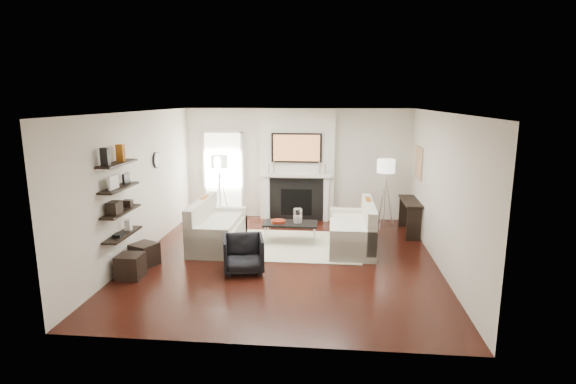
# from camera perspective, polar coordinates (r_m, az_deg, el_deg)

# --- Properties ---
(room_envelope) EXTENTS (6.00, 6.00, 6.00)m
(room_envelope) POSITION_cam_1_polar(r_m,az_deg,el_deg) (8.09, -0.41, 0.52)
(room_envelope) COLOR black
(room_envelope) RESTS_ON ground
(chimney_breast) EXTENTS (1.80, 0.25, 2.70)m
(chimney_breast) POSITION_cam_1_polar(r_m,az_deg,el_deg) (10.91, 1.15, 3.47)
(chimney_breast) COLOR silver
(chimney_breast) RESTS_ON floor
(fireplace_surround) EXTENTS (1.30, 0.02, 1.04)m
(fireplace_surround) POSITION_cam_1_polar(r_m,az_deg,el_deg) (10.93, 1.08, -0.94)
(fireplace_surround) COLOR black
(fireplace_surround) RESTS_ON floor
(firebox) EXTENTS (0.75, 0.02, 0.65)m
(firebox) POSITION_cam_1_polar(r_m,az_deg,el_deg) (10.94, 1.08, -1.30)
(firebox) COLOR black
(firebox) RESTS_ON floor
(mantel_pilaster_l) EXTENTS (0.12, 0.08, 1.10)m
(mantel_pilaster_l) POSITION_cam_1_polar(r_m,az_deg,el_deg) (10.97, -2.68, -0.74)
(mantel_pilaster_l) COLOR white
(mantel_pilaster_l) RESTS_ON floor
(mantel_pilaster_r) EXTENTS (0.12, 0.08, 1.10)m
(mantel_pilaster_r) POSITION_cam_1_polar(r_m,az_deg,el_deg) (10.87, 4.86, -0.90)
(mantel_pilaster_r) COLOR white
(mantel_pilaster_r) RESTS_ON floor
(mantel_shelf) EXTENTS (1.70, 0.18, 0.07)m
(mantel_shelf) POSITION_cam_1_polar(r_m,az_deg,el_deg) (10.77, 1.07, 2.12)
(mantel_shelf) COLOR white
(mantel_shelf) RESTS_ON chimney_breast
(tv_body) EXTENTS (1.20, 0.06, 0.70)m
(tv_body) POSITION_cam_1_polar(r_m,az_deg,el_deg) (10.70, 1.10, 5.62)
(tv_body) COLOR black
(tv_body) RESTS_ON chimney_breast
(tv_screen) EXTENTS (1.10, 0.00, 0.62)m
(tv_screen) POSITION_cam_1_polar(r_m,az_deg,el_deg) (10.67, 1.08, 5.61)
(tv_screen) COLOR #BF723F
(tv_screen) RESTS_ON tv_body
(candlestick_l_tall) EXTENTS (0.04, 0.04, 0.30)m
(candlestick_l_tall) POSITION_cam_1_polar(r_m,az_deg,el_deg) (10.80, -1.83, 3.14)
(candlestick_l_tall) COLOR silver
(candlestick_l_tall) RESTS_ON mantel_shelf
(candlestick_l_short) EXTENTS (0.04, 0.04, 0.24)m
(candlestick_l_short) POSITION_cam_1_polar(r_m,az_deg,el_deg) (10.82, -2.52, 2.99)
(candlestick_l_short) COLOR silver
(candlestick_l_short) RESTS_ON mantel_shelf
(candlestick_r_tall) EXTENTS (0.04, 0.04, 0.30)m
(candlestick_r_tall) POSITION_cam_1_polar(r_m,az_deg,el_deg) (10.72, 4.02, 3.05)
(candlestick_r_tall) COLOR silver
(candlestick_r_tall) RESTS_ON mantel_shelf
(candlestick_r_short) EXTENTS (0.04, 0.04, 0.24)m
(candlestick_r_short) POSITION_cam_1_polar(r_m,az_deg,el_deg) (10.72, 4.71, 2.88)
(candlestick_r_short) COLOR silver
(candlestick_r_short) RESTS_ON mantel_shelf
(hallway_panel) EXTENTS (0.90, 0.02, 2.10)m
(hallway_panel) POSITION_cam_1_polar(r_m,az_deg,el_deg) (11.35, -8.17, 2.14)
(hallway_panel) COLOR white
(hallway_panel) RESTS_ON floor
(door_trim_l) EXTENTS (0.06, 0.06, 2.16)m
(door_trim_l) POSITION_cam_1_polar(r_m,az_deg,el_deg) (11.45, -10.53, 2.15)
(door_trim_l) COLOR white
(door_trim_l) RESTS_ON floor
(door_trim_r) EXTENTS (0.06, 0.06, 2.16)m
(door_trim_r) POSITION_cam_1_polar(r_m,az_deg,el_deg) (11.23, -5.81, 2.10)
(door_trim_r) COLOR white
(door_trim_r) RESTS_ON floor
(door_trim_top) EXTENTS (1.02, 0.06, 0.06)m
(door_trim_top) POSITION_cam_1_polar(r_m,az_deg,el_deg) (11.20, -8.36, 7.58)
(door_trim_top) COLOR white
(door_trim_top) RESTS_ON wall_back
(rug) EXTENTS (2.60, 2.00, 0.01)m
(rug) POSITION_cam_1_polar(r_m,az_deg,el_deg) (9.19, 0.85, -6.76)
(rug) COLOR beige
(rug) RESTS_ON floor
(loveseat_left_base) EXTENTS (0.85, 1.80, 0.42)m
(loveseat_left_base) POSITION_cam_1_polar(r_m,az_deg,el_deg) (9.26, -8.85, -5.44)
(loveseat_left_base) COLOR beige
(loveseat_left_base) RESTS_ON floor
(loveseat_left_back) EXTENTS (0.18, 1.80, 0.80)m
(loveseat_left_back) POSITION_cam_1_polar(r_m,az_deg,el_deg) (9.26, -10.93, -3.48)
(loveseat_left_back) COLOR beige
(loveseat_left_back) RESTS_ON floor
(loveseat_left_arm_n) EXTENTS (0.85, 0.18, 0.60)m
(loveseat_left_arm_n) POSITION_cam_1_polar(r_m,az_deg,el_deg) (8.49, -10.22, -6.46)
(loveseat_left_arm_n) COLOR beige
(loveseat_left_arm_n) RESTS_ON floor
(loveseat_left_arm_s) EXTENTS (0.85, 0.18, 0.60)m
(loveseat_left_arm_s) POSITION_cam_1_polar(r_m,az_deg,el_deg) (9.99, -7.73, -3.58)
(loveseat_left_arm_s) COLOR beige
(loveseat_left_arm_s) RESTS_ON floor
(loveseat_left_cushion) EXTENTS (0.63, 1.44, 0.10)m
(loveseat_left_cushion) POSITION_cam_1_polar(r_m,az_deg,el_deg) (9.17, -8.60, -3.90)
(loveseat_left_cushion) COLOR beige
(loveseat_left_cushion) RESTS_ON loveseat_left_base
(pillow_left_orange) EXTENTS (0.10, 0.42, 0.42)m
(pillow_left_orange) POSITION_cam_1_polar(r_m,az_deg,el_deg) (9.49, -10.47, -1.82)
(pillow_left_orange) COLOR #945112
(pillow_left_orange) RESTS_ON loveseat_left_cushion
(pillow_left_charcoal) EXTENTS (0.10, 0.40, 0.40)m
(pillow_left_charcoal) POSITION_cam_1_polar(r_m,az_deg,el_deg) (8.93, -11.51, -2.78)
(pillow_left_charcoal) COLOR black
(pillow_left_charcoal) RESTS_ON loveseat_left_cushion
(loveseat_right_base) EXTENTS (0.85, 1.80, 0.42)m
(loveseat_right_base) POSITION_cam_1_polar(r_m,az_deg,el_deg) (9.10, 8.01, -5.72)
(loveseat_right_base) COLOR beige
(loveseat_right_base) RESTS_ON floor
(loveseat_right_back) EXTENTS (0.18, 1.80, 0.80)m
(loveseat_right_back) POSITION_cam_1_polar(r_m,az_deg,el_deg) (9.03, 10.19, -3.84)
(loveseat_right_back) COLOR beige
(loveseat_right_back) RESTS_ON floor
(loveseat_right_arm_n) EXTENTS (0.85, 0.18, 0.60)m
(loveseat_right_arm_n) POSITION_cam_1_polar(r_m,az_deg,el_deg) (8.30, 8.25, -6.81)
(loveseat_right_arm_n) COLOR beige
(loveseat_right_arm_n) RESTS_ON floor
(loveseat_right_arm_s) EXTENTS (0.85, 0.18, 0.60)m
(loveseat_right_arm_s) POSITION_cam_1_polar(r_m,az_deg,el_deg) (9.85, 7.83, -3.81)
(loveseat_right_arm_s) COLOR beige
(loveseat_right_arm_s) RESTS_ON floor
(loveseat_right_cushion) EXTENTS (0.63, 1.44, 0.10)m
(loveseat_right_cushion) POSITION_cam_1_polar(r_m,az_deg,el_deg) (9.02, 7.74, -4.14)
(loveseat_right_cushion) COLOR beige
(loveseat_right_cushion) RESTS_ON loveseat_right_base
(pillow_right_orange) EXTENTS (0.10, 0.42, 0.42)m
(pillow_right_orange) POSITION_cam_1_polar(r_m,az_deg,el_deg) (9.27, 10.09, -2.13)
(pillow_right_orange) COLOR #945112
(pillow_right_orange) RESTS_ON loveseat_right_cushion
(pillow_right_charcoal) EXTENTS (0.10, 0.40, 0.40)m
(pillow_right_charcoal) POSITION_cam_1_polar(r_m,az_deg,el_deg) (8.69, 10.39, -3.14)
(pillow_right_charcoal) COLOR black
(pillow_right_charcoal) RESTS_ON loveseat_right_cushion
(coffee_table) EXTENTS (1.10, 0.55, 0.04)m
(coffee_table) POSITION_cam_1_polar(r_m,az_deg,el_deg) (9.28, 0.31, -4.04)
(coffee_table) COLOR black
(coffee_table) RESTS_ON floor
(coffee_leg_nw) EXTENTS (0.02, 0.02, 0.38)m
(coffee_leg_nw) POSITION_cam_1_polar(r_m,az_deg,el_deg) (9.18, -2.94, -5.59)
(coffee_leg_nw) COLOR silver
(coffee_leg_nw) RESTS_ON floor
(coffee_leg_ne) EXTENTS (0.02, 0.02, 0.38)m
(coffee_leg_ne) POSITION_cam_1_polar(r_m,az_deg,el_deg) (9.10, 3.33, -5.76)
(coffee_leg_ne) COLOR silver
(coffee_leg_ne) RESTS_ON floor
(coffee_leg_sw) EXTENTS (0.02, 0.02, 0.38)m
(coffee_leg_sw) POSITION_cam_1_polar(r_m,az_deg,el_deg) (9.60, -2.56, -4.80)
(coffee_leg_sw) COLOR silver
(coffee_leg_sw) RESTS_ON floor
(coffee_leg_se) EXTENTS (0.02, 0.02, 0.38)m
(coffee_leg_se) POSITION_cam_1_polar(r_m,az_deg,el_deg) (9.52, 3.44, -4.97)
(coffee_leg_se) COLOR silver
(coffee_leg_se) RESTS_ON floor
(hurricane_glass) EXTENTS (0.18, 0.18, 0.32)m
(hurricane_glass) POSITION_cam_1_polar(r_m,az_deg,el_deg) (9.22, 1.24, -3.11)
(hurricane_glass) COLOR white
(hurricane_glass) RESTS_ON coffee_table
(hurricane_candle) EXTENTS (0.11, 0.11, 0.17)m
(hurricane_candle) POSITION_cam_1_polar(r_m,az_deg,el_deg) (9.24, 1.24, -3.50)
(hurricane_candle) COLOR white
(hurricane_candle) RESTS_ON coffee_table
(copper_bowl) EXTENTS (0.30, 0.30, 0.05)m
(copper_bowl) POSITION_cam_1_polar(r_m,az_deg,el_deg) (9.29, -1.23, -3.73)
(copper_bowl) COLOR #B33A1D
(copper_bowl) RESTS_ON coffee_table
(armchair) EXTENTS (0.80, 0.76, 0.69)m
(armchair) POSITION_cam_1_polar(r_m,az_deg,el_deg) (7.80, -5.67, -7.63)
(armchair) COLOR black
(armchair) RESTS_ON floor
(lamp_left_post) EXTENTS (0.02, 0.02, 1.20)m
(lamp_left_post) POSITION_cam_1_polar(r_m,az_deg,el_deg) (11.05, -8.59, -0.51)
(lamp_left_post) COLOR silver
(lamp_left_post) RESTS_ON floor
(lamp_left_shade) EXTENTS (0.40, 0.40, 0.30)m
(lamp_left_shade) POSITION_cam_1_polar(r_m,az_deg,el_deg) (10.91, -8.73, 3.86)
(lamp_left_shade) COLOR white
(lamp_left_shade) RESTS_ON lamp_left_post
(lamp_left_leg_a) EXTENTS (0.25, 0.02, 1.23)m
(lamp_left_leg_a) POSITION_cam_1_polar(r_m,az_deg,el_deg) (11.03, -8.03, -0.52)
(lamp_left_leg_a) COLOR silver
(lamp_left_leg_a) RESTS_ON floor
(lamp_left_leg_b) EXTENTS (0.14, 0.22, 1.23)m
(lamp_left_leg_b) POSITION_cam_1_polar(r_m,az_deg,el_deg) (11.16, -8.75, -0.40)
(lamp_left_leg_b) COLOR silver
(lamp_left_leg_b) RESTS_ON floor
(lamp_left_leg_c) EXTENTS (0.14, 0.22, 1.23)m
(lamp_left_leg_c) POSITION_cam_1_polar(r_m,az_deg,el_deg) (10.98, -8.99, -0.60)
(lamp_left_leg_c) COLOR silver
(lamp_left_leg_c) RESTS_ON floor
(lamp_right_post) EXTENTS (0.02, 0.02, 1.20)m
(lamp_right_post) POSITION_cam_1_polar(r_m,az_deg,el_deg) (10.44, 12.15, -1.37)
(lamp_right_post) COLOR silver
(lamp_right_post) RESTS_ON floor
(lamp_right_shade) EXTENTS (0.40, 0.40, 0.30)m
(lamp_right_shade) POSITION_cam_1_polar(r_m,az_deg,el_deg) (10.28, 12.35, 3.24)
(lamp_right_shade) COLOR white
(lamp_right_shade) RESTS_ON lamp_right_post
(lamp_right_leg_a) EXTENTS (0.25, 0.02, 1.23)m
(lamp_right_leg_a) POSITION_cam_1_polar(r_m,az_deg,el_deg) (10.45, 12.75, -1.39)
(lamp_right_leg_a) COLOR silver
(lamp_right_leg_a) RESTS_ON floor
(lamp_right_leg_b) EXTENTS (0.14, 0.22, 1.23)m
(lamp_right_leg_b) POSITION_cam_1_polar(r_m,az_deg,el_deg) (10.52, 11.79, -1.25)
(lamp_right_leg_b) COLOR silver
(lamp_right_leg_b) RESTS_ON floor
(lamp_right_leg_c) EXTENTS (0.14, 0.22, 1.23)m
(lamp_right_leg_c) POSITION_cam_1_polar(r_m,az_deg,el_deg) (10.34, 11.90, -1.49)
(lamp_right_leg_c) COLOR silver
(lamp_right_leg_c) RESTS_ON floor
(console_top) EXTENTS (0.35, 1.20, 0.04)m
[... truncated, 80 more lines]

